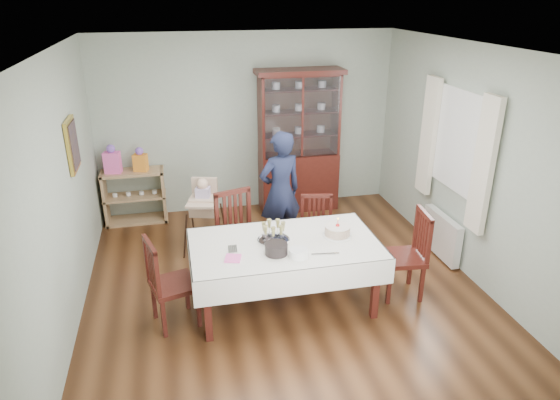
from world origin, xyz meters
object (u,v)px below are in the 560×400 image
object	(u,v)px
champagne_tray	(273,235)
gift_bag_pink	(112,160)
chair_end_right	(402,270)
birthday_cake	(337,231)
chair_far_right	(317,247)
woman	(280,192)
high_chair	(205,223)
china_cabinet	(299,140)
chair_end_left	(173,299)
chair_far_left	(241,254)
dining_table	(285,274)
gift_bag_orange	(140,160)
sideboard	(135,196)

from	to	relation	value
champagne_tray	gift_bag_pink	size ratio (longest dim) A/B	0.83
chair_end_right	birthday_cake	world-z (taller)	chair_end_right
chair_far_right	birthday_cake	bearing A→B (deg)	-76.74
woman	high_chair	size ratio (longest dim) A/B	1.59
china_cabinet	high_chair	size ratio (longest dim) A/B	2.14
chair_end_left	woman	distance (m)	2.06
chair_end_right	birthday_cake	distance (m)	0.92
china_cabinet	woman	world-z (taller)	china_cabinet
chair_far_left	woman	world-z (taller)	woman
chair_far_left	champagne_tray	xyz separation A→B (m)	(0.28, -0.57, 0.50)
dining_table	birthday_cake	size ratio (longest dim) A/B	6.32
chair_end_right	gift_bag_orange	bearing A→B (deg)	-126.04
sideboard	birthday_cake	distance (m)	3.45
sideboard	dining_table	bearing A→B (deg)	-57.12
chair_far_left	chair_end_left	world-z (taller)	chair_far_left
champagne_tray	gift_bag_orange	xyz separation A→B (m)	(-1.44, 2.50, 0.13)
china_cabinet	gift_bag_pink	world-z (taller)	china_cabinet
birthday_cake	gift_bag_pink	distance (m)	3.59
birthday_cake	chair_end_right	bearing A→B (deg)	-9.13
dining_table	gift_bag_pink	distance (m)	3.28
dining_table	chair_far_right	world-z (taller)	chair_far_right
chair_far_left	gift_bag_orange	bearing A→B (deg)	104.30
high_chair	gift_bag_orange	size ratio (longest dim) A/B	2.88
high_chair	champagne_tray	distance (m)	1.58
high_chair	gift_bag_pink	world-z (taller)	gift_bag_pink
gift_bag_pink	high_chair	bearing A→B (deg)	-43.24
birthday_cake	gift_bag_orange	xyz separation A→B (m)	(-2.14, 2.54, 0.14)
chair_far_right	chair_end_left	size ratio (longest dim) A/B	0.93
china_cabinet	sideboard	xyz separation A→B (m)	(-2.50, 0.02, -0.72)
chair_far_left	dining_table	bearing A→B (deg)	-76.12
dining_table	china_cabinet	xyz separation A→B (m)	(0.82, 2.58, 0.74)
china_cabinet	sideboard	world-z (taller)	china_cabinet
chair_far_left	champagne_tray	size ratio (longest dim) A/B	3.08
china_cabinet	birthday_cake	world-z (taller)	china_cabinet
chair_far_right	champagne_tray	size ratio (longest dim) A/B	2.62
china_cabinet	woman	distance (m)	1.43
chair_far_right	woman	bearing A→B (deg)	130.93
chair_end_left	champagne_tray	world-z (taller)	chair_end_left
china_cabinet	champagne_tray	bearing A→B (deg)	-110.29
high_chair	gift_bag_orange	world-z (taller)	gift_bag_orange
dining_table	champagne_tray	distance (m)	0.46
chair_end_right	birthday_cake	bearing A→B (deg)	-92.51
woman	gift_bag_pink	distance (m)	2.53
birthday_cake	gift_bag_orange	size ratio (longest dim) A/B	0.90
china_cabinet	woman	size ratio (longest dim) A/B	1.34
champagne_tray	dining_table	bearing A→B (deg)	-35.31
china_cabinet	sideboard	size ratio (longest dim) A/B	2.42
chair_end_left	gift_bag_pink	xyz separation A→B (m)	(-0.73, 2.66, 0.69)
chair_far_left	chair_end_right	size ratio (longest dim) A/B	1.06
dining_table	woman	world-z (taller)	woman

